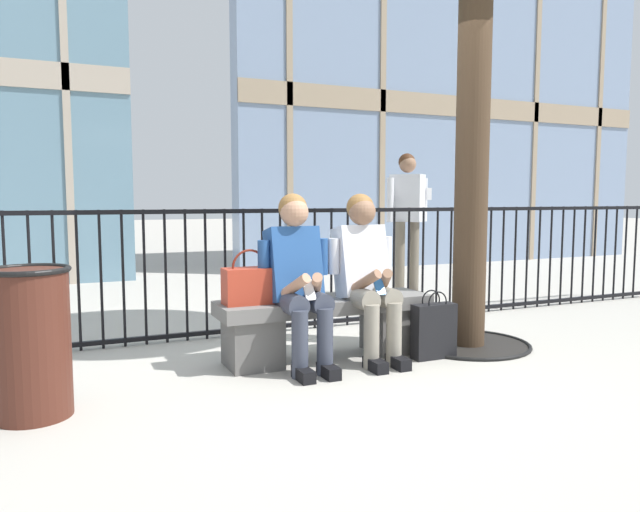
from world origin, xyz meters
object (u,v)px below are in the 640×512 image
seated_person_companion (366,271)px  shopping_bag (434,330)px  bystander_at_railing (407,213)px  handbag_on_bench (250,285)px  stone_bench (325,322)px  trash_can (31,341)px  seated_person_with_phone (298,275)px

seated_person_companion → shopping_bag: seated_person_companion is taller
shopping_bag → bystander_at_railing: (1.32, 2.49, 0.79)m
handbag_on_bench → shopping_bag: 1.40m
stone_bench → bystander_at_railing: 3.08m
handbag_on_bench → trash_can: handbag_on_bench is taller
stone_bench → trash_can: bearing=-167.1°
shopping_bag → stone_bench: bearing=156.1°
stone_bench → seated_person_companion: seated_person_companion is taller
seated_person_companion → bystander_at_railing: 2.93m
seated_person_companion → shopping_bag: 0.67m
seated_person_with_phone → bystander_at_railing: bearing=44.7°
seated_person_with_phone → shopping_bag: seated_person_with_phone is taller
shopping_bag → bystander_at_railing: bearing=62.0°
seated_person_with_phone → bystander_at_railing: 3.29m
shopping_bag → bystander_at_railing: size_ratio=0.30×
seated_person_companion → bystander_at_railing: (1.79, 2.30, 0.35)m
seated_person_with_phone → seated_person_companion: size_ratio=1.00×
seated_person_companion → bystander_at_railing: bystander_at_railing is taller
seated_person_with_phone → trash_can: size_ratio=1.49×
stone_bench → handbag_on_bench: 0.66m
shopping_bag → bystander_at_railing: 2.93m
bystander_at_railing → trash_can: (-3.99, -2.61, -0.58)m
seated_person_with_phone → trash_can: bearing=-169.4°
seated_person_with_phone → shopping_bag: bearing=-11.1°
trash_can → seated_person_companion: bearing=8.1°
shopping_bag → seated_person_with_phone: bearing=168.9°
stone_bench → trash_can: trash_can is taller
seated_person_companion → shopping_bag: bearing=-22.8°
seated_person_with_phone → seated_person_companion: 0.53m
stone_bench → seated_person_with_phone: seated_person_with_phone is taller
stone_bench → seated_person_companion: (0.27, -0.13, 0.38)m
trash_can → stone_bench: bearing=12.9°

